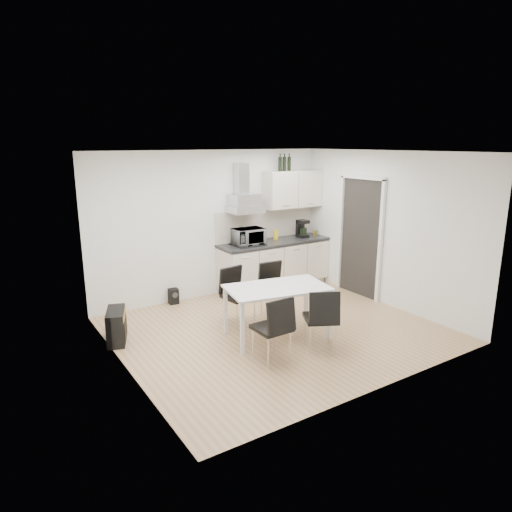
{
  "coord_description": "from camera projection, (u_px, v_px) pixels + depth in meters",
  "views": [
    {
      "loc": [
        -3.69,
        -5.17,
        2.74
      ],
      "look_at": [
        -0.16,
        0.3,
        1.1
      ],
      "focal_mm": 32.0,
      "sensor_mm": 36.0,
      "label": 1
    }
  ],
  "objects": [
    {
      "name": "wall_front",
      "position": [
        385.0,
        280.0,
        4.87
      ],
      "size": [
        4.5,
        0.1,
        2.6
      ],
      "primitive_type": "cube",
      "color": "white",
      "rests_on": "ground"
    },
    {
      "name": "chair_far_right",
      "position": [
        276.0,
        291.0,
        7.21
      ],
      "size": [
        0.48,
        0.53,
        0.88
      ],
      "primitive_type": null,
      "rotation": [
        0.0,
        0.0,
        3.06
      ],
      "color": "black",
      "rests_on": "ground"
    },
    {
      "name": "wall_back",
      "position": [
        212.0,
        224.0,
        8.13
      ],
      "size": [
        4.5,
        0.1,
        2.6
      ],
      "primitive_type": "cube",
      "color": "white",
      "rests_on": "ground"
    },
    {
      "name": "doorway",
      "position": [
        360.0,
        238.0,
        8.17
      ],
      "size": [
        0.08,
        1.04,
        2.1
      ],
      "primitive_type": "cube",
      "color": "white",
      "rests_on": "ground"
    },
    {
      "name": "floor_speaker",
      "position": [
        174.0,
        296.0,
        7.89
      ],
      "size": [
        0.17,
        0.16,
        0.27
      ],
      "primitive_type": "cube",
      "rotation": [
        0.0,
        0.0,
        -0.08
      ],
      "color": "black",
      "rests_on": "ground"
    },
    {
      "name": "chair_far_left",
      "position": [
        239.0,
        297.0,
        6.93
      ],
      "size": [
        0.5,
        0.56,
        0.88
      ],
      "primitive_type": null,
      "rotation": [
        0.0,
        0.0,
        3.28
      ],
      "color": "black",
      "rests_on": "ground"
    },
    {
      "name": "ceiling",
      "position": [
        278.0,
        152.0,
        6.18
      ],
      "size": [
        4.5,
        4.5,
        0.0
      ],
      "primitive_type": "plane",
      "color": "white",
      "rests_on": "wall_back"
    },
    {
      "name": "kitchenette",
      "position": [
        275.0,
        245.0,
        8.65
      ],
      "size": [
        2.22,
        0.64,
        2.52
      ],
      "color": "beige",
      "rests_on": "ground"
    },
    {
      "name": "chair_near_right",
      "position": [
        321.0,
        319.0,
        6.07
      ],
      "size": [
        0.62,
        0.65,
        0.88
      ],
      "primitive_type": null,
      "rotation": [
        0.0,
        0.0,
        -0.49
      ],
      "color": "black",
      "rests_on": "ground"
    },
    {
      "name": "ground",
      "position": [
        276.0,
        330.0,
        6.82
      ],
      "size": [
        4.5,
        4.5,
        0.0
      ],
      "primitive_type": "plane",
      "color": "tan",
      "rests_on": "ground"
    },
    {
      "name": "wall_left",
      "position": [
        120.0,
        268.0,
        5.32
      ],
      "size": [
        0.1,
        4.0,
        2.6
      ],
      "primitive_type": "cube",
      "color": "white",
      "rests_on": "ground"
    },
    {
      "name": "dining_table",
      "position": [
        277.0,
        292.0,
        6.44
      ],
      "size": [
        1.54,
        1.06,
        0.75
      ],
      "rotation": [
        0.0,
        0.0,
        -0.19
      ],
      "color": "white",
      "rests_on": "ground"
    },
    {
      "name": "chair_near_left",
      "position": [
        272.0,
        329.0,
        5.76
      ],
      "size": [
        0.45,
        0.51,
        0.88
      ],
      "primitive_type": null,
      "rotation": [
        0.0,
        0.0,
        0.02
      ],
      "color": "black",
      "rests_on": "ground"
    },
    {
      "name": "guitar_amp",
      "position": [
        116.0,
        326.0,
        6.37
      ],
      "size": [
        0.42,
        0.6,
        0.46
      ],
      "rotation": [
        0.0,
        0.0,
        -0.36
      ],
      "color": "black",
      "rests_on": "ground"
    },
    {
      "name": "wall_right",
      "position": [
        386.0,
        229.0,
        7.68
      ],
      "size": [
        0.1,
        4.0,
        2.6
      ],
      "primitive_type": "cube",
      "color": "white",
      "rests_on": "ground"
    }
  ]
}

